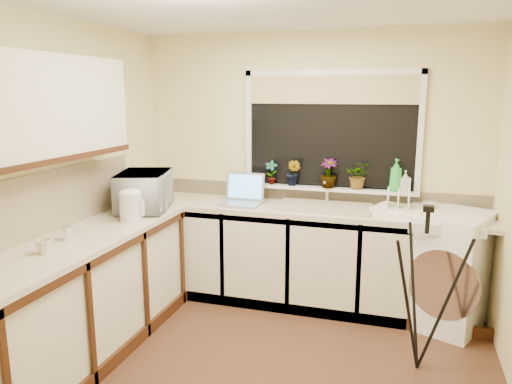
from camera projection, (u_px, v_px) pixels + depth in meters
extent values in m
plane|color=#512E20|center=(263.00, 370.00, 3.40)|extent=(3.20, 3.20, 0.00)
plane|color=beige|center=(308.00, 166.00, 4.56)|extent=(3.20, 0.00, 3.20)
plane|color=beige|center=(148.00, 285.00, 1.75)|extent=(3.20, 0.00, 3.20)
plane|color=beige|center=(57.00, 185.00, 3.61)|extent=(0.00, 3.00, 3.00)
cube|color=silver|center=(266.00, 254.00, 4.53)|extent=(2.55, 0.60, 0.86)
cube|color=silver|center=(73.00, 307.00, 3.41)|extent=(0.54, 2.40, 0.86)
cube|color=beige|center=(301.00, 209.00, 4.35)|extent=(3.20, 0.60, 0.04)
cube|color=beige|center=(68.00, 246.00, 3.32)|extent=(0.60, 2.40, 0.04)
cube|color=silver|center=(22.00, 109.00, 3.03)|extent=(0.28, 1.90, 0.70)
cube|color=beige|center=(30.00, 208.00, 3.35)|extent=(0.02, 2.40, 0.45)
cube|color=beige|center=(308.00, 193.00, 4.60)|extent=(3.20, 0.02, 0.14)
cube|color=black|center=(331.00, 132.00, 4.42)|extent=(1.50, 0.02, 1.00)
cube|color=tan|center=(332.00, 90.00, 4.32)|extent=(1.50, 0.02, 0.25)
cube|color=white|center=(328.00, 189.00, 4.47)|extent=(1.60, 0.14, 0.03)
cube|color=tan|center=(324.00, 207.00, 4.28)|extent=(0.82, 0.46, 0.03)
cylinder|color=silver|center=(327.00, 191.00, 4.43)|extent=(0.03, 0.03, 0.24)
cube|color=white|center=(440.00, 267.00, 4.05)|extent=(0.88, 0.86, 0.95)
cube|color=#9999A0|center=(240.00, 204.00, 4.41)|extent=(0.37, 0.27, 0.02)
cube|color=#5DB5FE|center=(245.00, 186.00, 4.53)|extent=(0.37, 0.07, 0.25)
cylinder|color=silver|center=(131.00, 207.00, 3.85)|extent=(0.18, 0.18, 0.23)
cube|color=white|center=(400.00, 211.00, 4.07)|extent=(0.49, 0.43, 0.06)
cylinder|color=silver|center=(68.00, 233.00, 3.36)|extent=(0.07, 0.07, 0.10)
imported|color=white|center=(144.00, 191.00, 4.22)|extent=(0.56, 0.68, 0.33)
imported|color=#999999|center=(271.00, 173.00, 4.57)|extent=(0.12, 0.09, 0.23)
imported|color=#999999|center=(293.00, 173.00, 4.51)|extent=(0.16, 0.15, 0.24)
imported|color=#999999|center=(329.00, 173.00, 4.41)|extent=(0.16, 0.16, 0.27)
imported|color=#999999|center=(359.00, 176.00, 4.36)|extent=(0.23, 0.21, 0.24)
imported|color=green|center=(396.00, 175.00, 4.25)|extent=(0.14, 0.14, 0.29)
imported|color=#999999|center=(405.00, 181.00, 4.24)|extent=(0.10, 0.10, 0.19)
imported|color=beige|center=(429.00, 208.00, 4.09)|extent=(0.15, 0.15, 0.10)
imported|color=beige|center=(43.00, 247.00, 3.08)|extent=(0.12, 0.12, 0.09)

